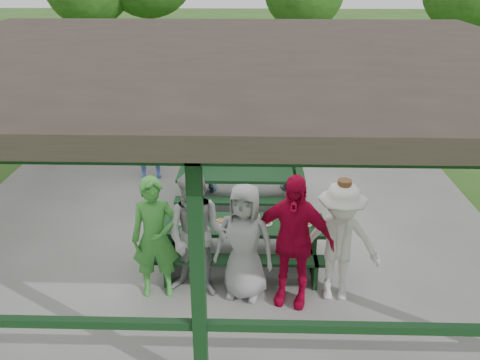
{
  "coord_description": "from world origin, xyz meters",
  "views": [
    {
      "loc": [
        0.56,
        -8.21,
        4.67
      ],
      "look_at": [
        0.34,
        -0.3,
        1.19
      ],
      "focal_mm": 38.0,
      "sensor_mm": 36.0,
      "label": 1
    }
  ],
  "objects_px": {
    "contestant_grey_left": "(197,236)",
    "spectator_lblue": "(202,153)",
    "contestant_red": "(292,241)",
    "farm_trailer": "(167,89)",
    "spectator_blue": "(148,139)",
    "pickup_truck": "(286,87)",
    "contestant_grey_mid": "(244,242)",
    "spectator_grey": "(290,157)",
    "picnic_table_far": "(241,187)",
    "contestant_green": "(155,238)",
    "contestant_white_fedora": "(339,243)",
    "picnic_table_near": "(242,238)"
  },
  "relations": [
    {
      "from": "contestant_green",
      "to": "spectator_grey",
      "type": "distance_m",
      "value": 4.34
    },
    {
      "from": "picnic_table_far",
      "to": "spectator_blue",
      "type": "distance_m",
      "value": 2.59
    },
    {
      "from": "contestant_grey_left",
      "to": "pickup_truck",
      "type": "xyz_separation_m",
      "value": [
        1.85,
        10.63,
        -0.36
      ]
    },
    {
      "from": "spectator_grey",
      "to": "pickup_truck",
      "type": "distance_m",
      "value": 6.89
    },
    {
      "from": "contestant_green",
      "to": "contestant_white_fedora",
      "type": "bearing_deg",
      "value": -7.39
    },
    {
      "from": "picnic_table_near",
      "to": "spectator_lblue",
      "type": "bearing_deg",
      "value": 107.69
    },
    {
      "from": "contestant_white_fedora",
      "to": "pickup_truck",
      "type": "height_order",
      "value": "contestant_white_fedora"
    },
    {
      "from": "contestant_red",
      "to": "farm_trailer",
      "type": "relative_size",
      "value": 0.54
    },
    {
      "from": "contestant_green",
      "to": "spectator_blue",
      "type": "height_order",
      "value": "spectator_blue"
    },
    {
      "from": "contestant_grey_mid",
      "to": "contestant_white_fedora",
      "type": "distance_m",
      "value": 1.33
    },
    {
      "from": "contestant_grey_left",
      "to": "spectator_lblue",
      "type": "xyz_separation_m",
      "value": [
        -0.29,
        3.61,
        -0.12
      ]
    },
    {
      "from": "spectator_blue",
      "to": "spectator_grey",
      "type": "distance_m",
      "value": 3.13
    },
    {
      "from": "contestant_grey_mid",
      "to": "spectator_lblue",
      "type": "bearing_deg",
      "value": 118.44
    },
    {
      "from": "spectator_lblue",
      "to": "farm_trailer",
      "type": "distance_m",
      "value": 7.12
    },
    {
      "from": "spectator_lblue",
      "to": "pickup_truck",
      "type": "xyz_separation_m",
      "value": [
        2.14,
        7.02,
        -0.24
      ]
    },
    {
      "from": "picnic_table_near",
      "to": "contestant_grey_left",
      "type": "height_order",
      "value": "contestant_grey_left"
    },
    {
      "from": "pickup_truck",
      "to": "picnic_table_near",
      "type": "bearing_deg",
      "value": -175.4
    },
    {
      "from": "farm_trailer",
      "to": "spectator_lblue",
      "type": "bearing_deg",
      "value": -63.83
    },
    {
      "from": "spectator_lblue",
      "to": "spectator_blue",
      "type": "bearing_deg",
      "value": -32.01
    },
    {
      "from": "contestant_white_fedora",
      "to": "farm_trailer",
      "type": "distance_m",
      "value": 11.32
    },
    {
      "from": "contestant_white_fedora",
      "to": "spectator_grey",
      "type": "xyz_separation_m",
      "value": [
        -0.45,
        3.8,
        -0.18
      ]
    },
    {
      "from": "spectator_lblue",
      "to": "spectator_grey",
      "type": "distance_m",
      "value": 1.86
    },
    {
      "from": "contestant_grey_mid",
      "to": "spectator_lblue",
      "type": "relative_size",
      "value": 1.05
    },
    {
      "from": "picnic_table_far",
      "to": "contestant_green",
      "type": "distance_m",
      "value": 3.05
    },
    {
      "from": "picnic_table_far",
      "to": "contestant_red",
      "type": "height_order",
      "value": "contestant_red"
    },
    {
      "from": "farm_trailer",
      "to": "picnic_table_far",
      "type": "bearing_deg",
      "value": -59.64
    },
    {
      "from": "picnic_table_far",
      "to": "spectator_grey",
      "type": "bearing_deg",
      "value": 44.02
    },
    {
      "from": "spectator_lblue",
      "to": "spectator_grey",
      "type": "height_order",
      "value": "spectator_lblue"
    },
    {
      "from": "contestant_green",
      "to": "spectator_grey",
      "type": "bearing_deg",
      "value": 53.6
    },
    {
      "from": "spectator_blue",
      "to": "pickup_truck",
      "type": "relative_size",
      "value": 0.37
    },
    {
      "from": "contestant_red",
      "to": "contestant_green",
      "type": "bearing_deg",
      "value": -169.04
    },
    {
      "from": "spectator_grey",
      "to": "farm_trailer",
      "type": "distance_m",
      "value": 7.68
    },
    {
      "from": "picnic_table_near",
      "to": "contestant_grey_left",
      "type": "relative_size",
      "value": 1.36
    },
    {
      "from": "contestant_grey_mid",
      "to": "spectator_grey",
      "type": "relative_size",
      "value": 1.21
    },
    {
      "from": "contestant_green",
      "to": "spectator_lblue",
      "type": "distance_m",
      "value": 3.64
    },
    {
      "from": "contestant_white_fedora",
      "to": "spectator_grey",
      "type": "height_order",
      "value": "contestant_white_fedora"
    },
    {
      "from": "spectator_lblue",
      "to": "pickup_truck",
      "type": "distance_m",
      "value": 7.34
    },
    {
      "from": "contestant_grey_left",
      "to": "pickup_truck",
      "type": "distance_m",
      "value": 10.79
    },
    {
      "from": "contestant_red",
      "to": "farm_trailer",
      "type": "bearing_deg",
      "value": 122.87
    },
    {
      "from": "picnic_table_far",
      "to": "contestant_red",
      "type": "bearing_deg",
      "value": -74.95
    },
    {
      "from": "contestant_grey_left",
      "to": "spectator_grey",
      "type": "height_order",
      "value": "contestant_grey_left"
    },
    {
      "from": "spectator_lblue",
      "to": "spectator_grey",
      "type": "xyz_separation_m",
      "value": [
        1.85,
        0.14,
        -0.11
      ]
    },
    {
      "from": "picnic_table_far",
      "to": "contestant_white_fedora",
      "type": "xyz_separation_m",
      "value": [
        1.45,
        -2.82,
        0.44
      ]
    },
    {
      "from": "contestant_grey_left",
      "to": "contestant_white_fedora",
      "type": "relative_size",
      "value": 1.02
    },
    {
      "from": "contestant_grey_mid",
      "to": "spectator_blue",
      "type": "xyz_separation_m",
      "value": [
        -2.21,
        4.26,
        0.05
      ]
    },
    {
      "from": "contestant_grey_left",
      "to": "spectator_blue",
      "type": "bearing_deg",
      "value": 121.91
    },
    {
      "from": "contestant_green",
      "to": "spectator_lblue",
      "type": "xyz_separation_m",
      "value": [
        0.3,
        3.63,
        -0.08
      ]
    },
    {
      "from": "spectator_blue",
      "to": "contestant_red",
      "type": "bearing_deg",
      "value": 105.5
    },
    {
      "from": "contestant_grey_left",
      "to": "spectator_blue",
      "type": "height_order",
      "value": "contestant_grey_left"
    },
    {
      "from": "picnic_table_near",
      "to": "contestant_white_fedora",
      "type": "distance_m",
      "value": 1.67
    }
  ]
}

